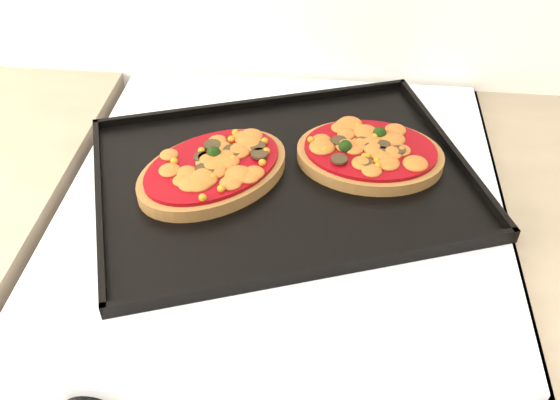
% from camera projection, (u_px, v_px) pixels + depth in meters
% --- Properties ---
extents(stove, '(0.60, 0.60, 0.91)m').
position_uv_depth(stove, '(283.00, 375.00, 1.15)').
color(stove, silver).
rests_on(stove, floor).
extents(baking_tray, '(0.60, 0.52, 0.02)m').
position_uv_depth(baking_tray, '(284.00, 175.00, 0.86)').
color(baking_tray, black).
rests_on(baking_tray, stove).
extents(pizza_left, '(0.26, 0.26, 0.03)m').
position_uv_depth(pizza_left, '(213.00, 169.00, 0.84)').
color(pizza_left, olive).
rests_on(pizza_left, baking_tray).
extents(pizza_right, '(0.21, 0.17, 0.03)m').
position_uv_depth(pizza_right, '(370.00, 153.00, 0.87)').
color(pizza_right, olive).
rests_on(pizza_right, baking_tray).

